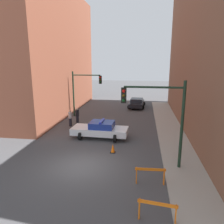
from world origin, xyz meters
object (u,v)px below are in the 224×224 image
object	(u,v)px
barrier_mid	(150,173)
traffic_cone	(113,148)
parked_car_near	(137,103)
police_car	(100,129)
pedestrian_corner	(77,115)
barrier_front	(157,208)
traffic_light_near	(162,111)
pedestrian_crossing	(70,118)
traffic_light_far	(82,87)

from	to	relation	value
barrier_mid	traffic_cone	world-z (taller)	barrier_mid
parked_car_near	police_car	bearing A→B (deg)	-98.44
pedestrian_corner	barrier_mid	bearing A→B (deg)	-72.41
parked_car_near	barrier_front	bearing A→B (deg)	-82.68
traffic_light_near	police_car	distance (m)	7.18
barrier_front	pedestrian_crossing	bearing A→B (deg)	122.36
barrier_front	traffic_cone	xyz separation A→B (m)	(-2.72, 6.55, -0.30)
barrier_mid	traffic_cone	xyz separation A→B (m)	(-2.51, 3.73, -0.30)
traffic_light_far	barrier_mid	bearing A→B (deg)	-61.35
traffic_light_near	barrier_mid	distance (m)	3.54
police_car	barrier_front	size ratio (longest dim) A/B	3.00
barrier_mid	barrier_front	bearing A→B (deg)	-85.87
traffic_light_near	barrier_mid	size ratio (longest dim) A/B	3.25
parked_car_near	traffic_cone	distance (m)	15.67
parked_car_near	pedestrian_crossing	bearing A→B (deg)	-119.22
traffic_light_far	police_car	xyz separation A→B (m)	(3.43, -6.92, -2.67)
pedestrian_crossing	barrier_front	bearing A→B (deg)	-69.19
parked_car_near	barrier_mid	world-z (taller)	parked_car_near
police_car	barrier_front	xyz separation A→B (m)	(4.20, -9.48, -0.11)
traffic_light_near	barrier_mid	bearing A→B (deg)	-107.47
parked_car_near	pedestrian_crossing	size ratio (longest dim) A/B	2.65
pedestrian_corner	traffic_cone	bearing A→B (deg)	-72.21
pedestrian_corner	barrier_mid	world-z (taller)	pedestrian_corner
parked_car_near	traffic_light_near	bearing A→B (deg)	-80.27
traffic_light_far	parked_car_near	distance (m)	8.80
police_car	barrier_front	world-z (taller)	police_car
traffic_cone	traffic_light_near	bearing A→B (deg)	-30.06
pedestrian_crossing	barrier_front	world-z (taller)	pedestrian_crossing
traffic_light_far	barrier_front	bearing A→B (deg)	-65.07
traffic_light_near	barrier_mid	xyz separation A→B (m)	(-0.61, -1.93, -2.91)
traffic_cone	barrier_mid	bearing A→B (deg)	-56.03
traffic_light_far	traffic_light_near	bearing A→B (deg)	-55.46
pedestrian_crossing	pedestrian_corner	distance (m)	1.08
barrier_front	barrier_mid	bearing A→B (deg)	94.13
traffic_light_near	police_car	xyz separation A→B (m)	(-4.60, 4.74, -2.81)
police_car	traffic_cone	size ratio (longest dim) A/B	7.28
traffic_cone	parked_car_near	bearing A→B (deg)	85.78
traffic_light_far	barrier_front	world-z (taller)	traffic_light_far
police_car	pedestrian_crossing	world-z (taller)	pedestrian_crossing
police_car	barrier_front	bearing A→B (deg)	-153.61
police_car	pedestrian_corner	xyz separation A→B (m)	(-3.20, 3.86, 0.14)
parked_car_near	barrier_mid	bearing A→B (deg)	-82.69
pedestrian_crossing	pedestrian_corner	size ratio (longest dim) A/B	1.00
traffic_light_far	pedestrian_crossing	size ratio (longest dim) A/B	3.13
traffic_light_near	pedestrian_corner	distance (m)	11.91
traffic_light_far	pedestrian_corner	world-z (taller)	traffic_light_far
traffic_light_far	traffic_cone	bearing A→B (deg)	-63.53
parked_car_near	pedestrian_corner	size ratio (longest dim) A/B	2.65
traffic_light_near	traffic_light_far	distance (m)	14.17
police_car	pedestrian_corner	world-z (taller)	pedestrian_corner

